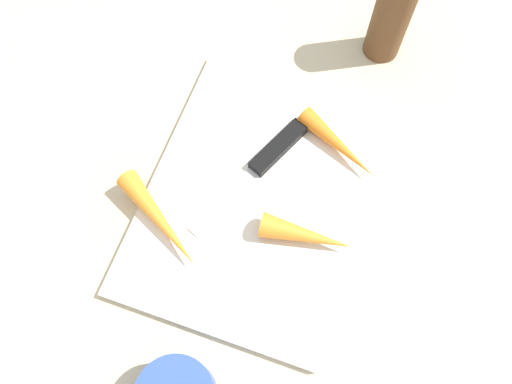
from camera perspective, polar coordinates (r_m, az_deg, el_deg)
ground_plane at (r=0.63m, az=0.00°, el=-0.43°), size 1.40×1.40×0.00m
cutting_board at (r=0.63m, az=0.00°, el=-0.22°), size 0.36×0.26×0.01m
knife at (r=0.64m, az=1.75°, el=4.31°), size 0.19×0.10×0.01m
carrot_longest at (r=0.60m, az=-10.94°, el=-3.15°), size 0.10×0.14×0.03m
carrot_shortest at (r=0.59m, az=5.76°, el=-4.97°), size 0.04×0.11×0.03m
carrot_medium at (r=0.65m, az=9.34°, el=5.34°), size 0.08×0.12×0.03m
pepper_grinder at (r=0.73m, az=15.24°, el=18.94°), size 0.05×0.05×0.14m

